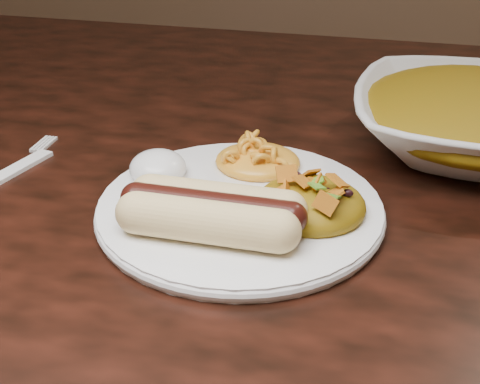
% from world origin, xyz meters
% --- Properties ---
extents(table, '(1.60, 0.90, 0.75)m').
position_xyz_m(table, '(0.00, 0.00, 0.66)').
color(table, black).
rests_on(table, floor).
extents(plate, '(0.25, 0.25, 0.01)m').
position_xyz_m(plate, '(0.11, -0.10, 0.76)').
color(plate, white).
rests_on(plate, table).
extents(hotdog, '(0.12, 0.07, 0.03)m').
position_xyz_m(hotdog, '(0.10, -0.14, 0.78)').
color(hotdog, '#F5D690').
rests_on(hotdog, plate).
extents(mac_and_cheese, '(0.09, 0.08, 0.03)m').
position_xyz_m(mac_and_cheese, '(0.11, -0.03, 0.78)').
color(mac_and_cheese, orange).
rests_on(mac_and_cheese, plate).
extents(sour_cream, '(0.06, 0.06, 0.03)m').
position_xyz_m(sour_cream, '(0.03, -0.07, 0.78)').
color(sour_cream, white).
rests_on(sour_cream, plate).
extents(taco_salad, '(0.09, 0.08, 0.04)m').
position_xyz_m(taco_salad, '(0.17, -0.10, 0.78)').
color(taco_salad, '#AF5601').
rests_on(taco_salad, plate).
extents(fork, '(0.05, 0.12, 0.00)m').
position_xyz_m(fork, '(-0.11, -0.07, 0.75)').
color(fork, white).
rests_on(fork, table).
extents(serving_bowl, '(0.25, 0.25, 0.06)m').
position_xyz_m(serving_bowl, '(0.31, 0.08, 0.78)').
color(serving_bowl, white).
rests_on(serving_bowl, table).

